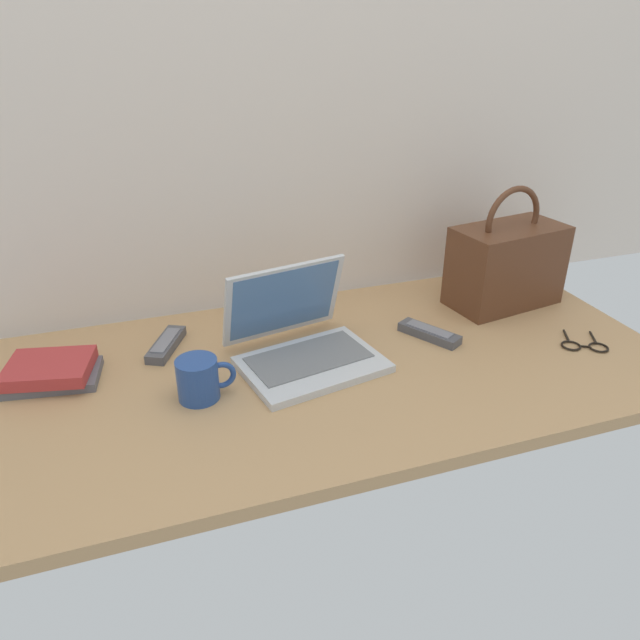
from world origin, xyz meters
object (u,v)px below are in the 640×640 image
(laptop, at_px, (302,341))
(remote_control_near, at_px, (429,333))
(coffee_mug, at_px, (199,379))
(eyeglasses, at_px, (584,346))
(book_stack, at_px, (50,372))
(remote_control_far, at_px, (166,344))
(handbag, at_px, (506,264))

(laptop, height_order, remote_control_near, laptop)
(coffee_mug, distance_m, eyeglasses, 0.92)
(laptop, bearing_deg, eyeglasses, -14.36)
(coffee_mug, height_order, book_stack, coffee_mug)
(laptop, bearing_deg, remote_control_far, 153.30)
(remote_control_far, xyz_separation_m, book_stack, (-0.25, -0.07, 0.01))
(remote_control_far, height_order, book_stack, book_stack)
(remote_control_near, bearing_deg, handbag, 22.34)
(laptop, xyz_separation_m, remote_control_far, (-0.30, 0.15, -0.03))
(remote_control_near, bearing_deg, remote_control_far, 166.27)
(laptop, distance_m, handbag, 0.63)
(coffee_mug, distance_m, remote_control_near, 0.59)
(book_stack, bearing_deg, laptop, -8.55)
(eyeglasses, distance_m, book_stack, 1.24)
(handbag, relative_size, book_stack, 1.51)
(coffee_mug, bearing_deg, eyeglasses, -5.33)
(remote_control_far, height_order, eyeglasses, remote_control_far)
(laptop, relative_size, book_stack, 1.61)
(handbag, bearing_deg, coffee_mug, -167.10)
(eyeglasses, bearing_deg, book_stack, 168.24)
(remote_control_far, xyz_separation_m, eyeglasses, (0.96, -0.32, -0.01))
(book_stack, bearing_deg, handbag, 1.52)
(remote_control_far, relative_size, eyeglasses, 1.23)
(laptop, bearing_deg, coffee_mug, -161.18)
(remote_control_near, bearing_deg, eyeglasses, -26.47)
(eyeglasses, bearing_deg, laptop, 165.64)
(coffee_mug, bearing_deg, remote_control_near, 7.92)
(laptop, xyz_separation_m, eyeglasses, (0.67, -0.17, -0.04))
(remote_control_far, bearing_deg, handbag, -2.21)
(remote_control_near, relative_size, handbag, 0.49)
(coffee_mug, relative_size, book_stack, 0.57)
(laptop, distance_m, book_stack, 0.56)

